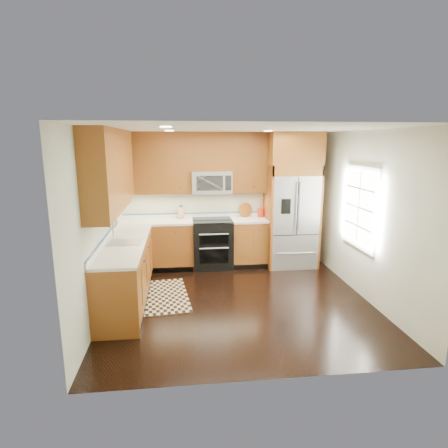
{
  "coord_description": "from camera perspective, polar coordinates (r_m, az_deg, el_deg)",
  "views": [
    {
      "loc": [
        -0.85,
        -5.37,
        2.43
      ],
      "look_at": [
        -0.15,
        0.6,
        1.09
      ],
      "focal_mm": 30.0,
      "sensor_mm": 36.0,
      "label": 1
    }
  ],
  "objects": [
    {
      "name": "wall_back",
      "position": [
        7.5,
        -0.11,
        3.86
      ],
      "size": [
        4.0,
        0.02,
        2.6
      ],
      "primitive_type": "cube",
      "color": "silver",
      "rests_on": "ground"
    },
    {
      "name": "base_cabinets",
      "position": [
        6.59,
        -9.75,
        -5.16
      ],
      "size": [
        2.85,
        3.0,
        0.9
      ],
      "color": "brown",
      "rests_on": "ground"
    },
    {
      "name": "sink_faucet",
      "position": [
        5.85,
        -15.21,
        -2.15
      ],
      "size": [
        0.54,
        0.44,
        0.37
      ],
      "color": "#B2B2B7",
      "rests_on": "countertop"
    },
    {
      "name": "range",
      "position": [
        7.33,
        -1.76,
        -3.0
      ],
      "size": [
        0.76,
        0.67,
        0.95
      ],
      "color": "black",
      "rests_on": "ground"
    },
    {
      "name": "ground",
      "position": [
        5.95,
        2.13,
        -11.57
      ],
      "size": [
        4.0,
        4.0,
        0.0
      ],
      "primitive_type": "plane",
      "color": "black",
      "rests_on": "ground"
    },
    {
      "name": "wall_left",
      "position": [
        5.61,
        -18.39,
        0.26
      ],
      "size": [
        0.02,
        4.0,
        2.6
      ],
      "primitive_type": "cube",
      "color": "silver",
      "rests_on": "ground"
    },
    {
      "name": "rug",
      "position": [
        6.18,
        -9.58,
        -10.75
      ],
      "size": [
        0.98,
        1.48,
        0.01
      ],
      "primitive_type": "cube",
      "rotation": [
        0.0,
        0.0,
        0.11
      ],
      "color": "black",
      "rests_on": "ground"
    },
    {
      "name": "wall_right",
      "position": [
        6.18,
        20.89,
        1.16
      ],
      "size": [
        0.02,
        4.0,
        2.6
      ],
      "primitive_type": "cube",
      "color": "silver",
      "rests_on": "ground"
    },
    {
      "name": "refrigerator",
      "position": [
        7.41,
        10.28,
        3.58
      ],
      "size": [
        0.98,
        0.75,
        2.6
      ],
      "color": "#B2B2B7",
      "rests_on": "ground"
    },
    {
      "name": "utensil_crock",
      "position": [
        7.54,
        5.67,
        2.07
      ],
      "size": [
        0.13,
        0.13,
        0.37
      ],
      "color": "#A62314",
      "rests_on": "countertop"
    },
    {
      "name": "countertop",
      "position": [
        6.57,
        -8.61,
        -0.92
      ],
      "size": [
        2.86,
        3.01,
        0.04
      ],
      "color": "silver",
      "rests_on": "base_cabinets"
    },
    {
      "name": "window",
      "position": [
        6.33,
        19.95,
        2.4
      ],
      "size": [
        0.04,
        1.1,
        1.3
      ],
      "color": "white",
      "rests_on": "ground"
    },
    {
      "name": "microwave",
      "position": [
        7.23,
        -1.91,
        6.41
      ],
      "size": [
        0.76,
        0.4,
        0.42
      ],
      "color": "#B2B2B7",
      "rests_on": "ground"
    },
    {
      "name": "upper_cabinets",
      "position": [
        6.48,
        -9.46,
        8.77
      ],
      "size": [
        2.85,
        3.0,
        1.15
      ],
      "color": "brown",
      "rests_on": "ground"
    },
    {
      "name": "cutting_board",
      "position": [
        7.54,
        3.27,
        1.18
      ],
      "size": [
        0.37,
        0.37,
        0.02
      ],
      "primitive_type": "cylinder",
      "rotation": [
        0.0,
        0.0,
        0.32
      ],
      "color": "brown",
      "rests_on": "countertop"
    },
    {
      "name": "knife_block",
      "position": [
        7.41,
        -6.55,
        1.7
      ],
      "size": [
        0.12,
        0.15,
        0.27
      ],
      "color": "tan",
      "rests_on": "countertop"
    }
  ]
}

